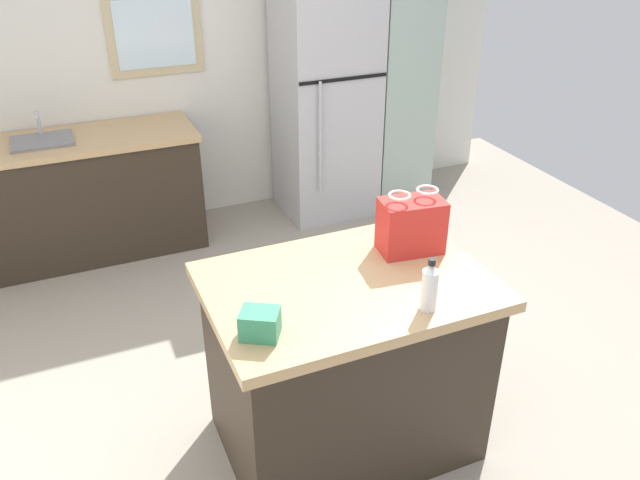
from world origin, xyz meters
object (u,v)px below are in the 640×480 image
object	(u,v)px
kitchen_island	(346,365)
small_box	(260,324)
refrigerator	(326,98)
shopping_bag	(411,225)
tall_cabinet	(395,71)
bottle	(430,287)

from	to	relation	value
kitchen_island	small_box	distance (m)	0.72
refrigerator	shopping_bag	world-z (taller)	refrigerator
kitchen_island	small_box	xyz separation A→B (m)	(-0.47, -0.21, 0.51)
refrigerator	shopping_bag	size ratio (longest dim) A/B	6.20
tall_cabinet	kitchen_island	bearing A→B (deg)	-123.01
tall_cabinet	shopping_bag	bearing A→B (deg)	-117.58
shopping_bag	bottle	xyz separation A→B (m)	(-0.17, -0.44, -0.03)
shopping_bag	tall_cabinet	bearing A→B (deg)	62.42
shopping_bag	bottle	size ratio (longest dim) A/B	1.32
refrigerator	small_box	size ratio (longest dim) A/B	13.16
tall_cabinet	small_box	world-z (taller)	tall_cabinet
kitchen_island	bottle	xyz separation A→B (m)	(0.20, -0.31, 0.56)
shopping_bag	small_box	world-z (taller)	shopping_bag
refrigerator	tall_cabinet	size ratio (longest dim) A/B	0.86
refrigerator	bottle	size ratio (longest dim) A/B	8.19
refrigerator	shopping_bag	xyz separation A→B (m)	(-0.59, -2.31, 0.11)
kitchen_island	bottle	bearing A→B (deg)	-56.67
tall_cabinet	bottle	size ratio (longest dim) A/B	9.47
tall_cabinet	shopping_bag	size ratio (longest dim) A/B	7.17
bottle	kitchen_island	bearing A→B (deg)	123.33
tall_cabinet	bottle	world-z (taller)	tall_cabinet
kitchen_island	tall_cabinet	distance (m)	2.98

